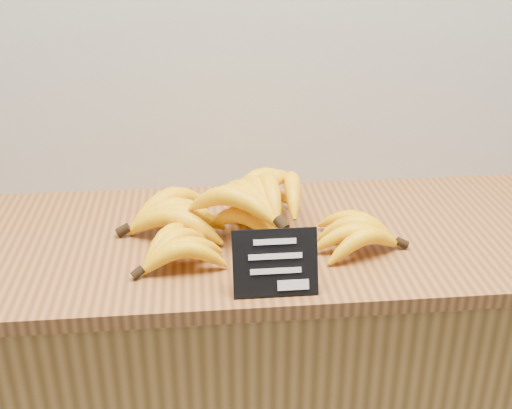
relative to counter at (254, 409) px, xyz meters
name	(u,v)px	position (x,y,z in m)	size (l,w,h in m)	color
counter	(254,409)	(0.00, 0.00, 0.00)	(1.49, 0.50, 0.90)	#AB7A37
counter_top	(254,239)	(0.00, 0.00, 0.47)	(1.34, 0.54, 0.03)	#915B2D
chalkboard_sign	(275,263)	(0.02, -0.22, 0.54)	(0.15, 0.01, 0.12)	black
banana_pile	(241,213)	(-0.03, 0.00, 0.53)	(0.57, 0.40, 0.13)	#FFBD0A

